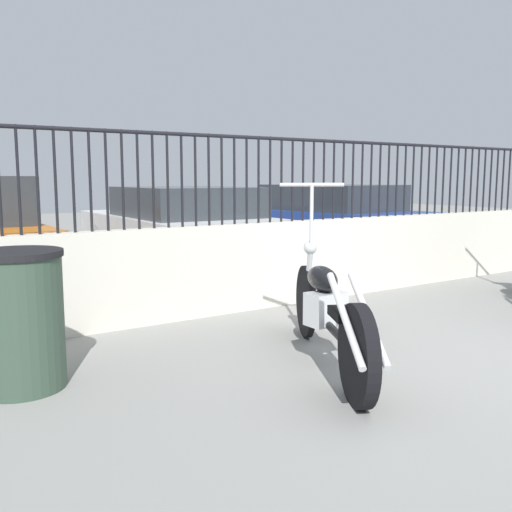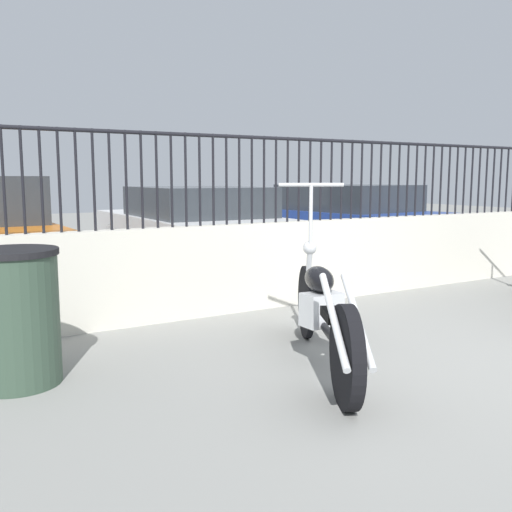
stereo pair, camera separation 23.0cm
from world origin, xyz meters
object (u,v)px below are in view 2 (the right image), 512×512
(trash_bin, at_px, (15,317))
(car_white, at_px, (194,228))
(motorcycle_black, at_px, (325,313))
(car_blue, at_px, (340,220))

(trash_bin, xyz_separation_m, car_white, (2.91, 3.57, 0.18))
(car_white, bearing_deg, trash_bin, 142.32)
(motorcycle_black, bearing_deg, trash_bin, 93.75)
(motorcycle_black, distance_m, car_white, 4.49)
(car_blue, bearing_deg, motorcycle_black, 134.39)
(motorcycle_black, height_order, trash_bin, motorcycle_black)
(car_blue, bearing_deg, trash_bin, 117.73)
(motorcycle_black, distance_m, trash_bin, 2.07)
(trash_bin, relative_size, car_white, 0.22)
(trash_bin, xyz_separation_m, car_blue, (5.77, 3.80, 0.19))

